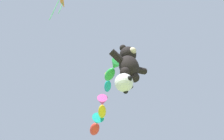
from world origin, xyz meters
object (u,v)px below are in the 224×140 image
at_px(fish_kite_crimson, 96,125).
at_px(teddy_bear_kite, 129,63).
at_px(soccer_ball_kite, 124,83).
at_px(fish_kite_goldfin, 102,107).
at_px(fish_kite_teal, 108,82).
at_px(diamond_kite, 61,1).
at_px(fish_kite_emerald, 112,70).

bearing_deg(fish_kite_crimson, teddy_bear_kite, -109.25).
xyz_separation_m(soccer_ball_kite, fish_kite_goldfin, (1.90, 4.60, 2.68)).
distance_m(fish_kite_teal, diamond_kite, 5.56).
height_order(soccer_ball_kite, fish_kite_goldfin, fish_kite_goldfin).
xyz_separation_m(teddy_bear_kite, fish_kite_crimson, (2.28, 6.51, 0.91)).
relative_size(soccer_ball_kite, fish_kite_emerald, 0.57).
bearing_deg(fish_kite_emerald, fish_kite_goldfin, 64.50).
xyz_separation_m(soccer_ball_kite, diamond_kite, (-3.70, 0.60, 4.65)).
distance_m(teddy_bear_kite, soccer_ball_kite, 1.78).
bearing_deg(soccer_ball_kite, teddy_bear_kite, 2.64).
bearing_deg(fish_kite_goldfin, fish_kite_teal, -113.34).
bearing_deg(soccer_ball_kite, fish_kite_crimson, 67.67).
bearing_deg(soccer_ball_kite, fish_kite_goldfin, 67.51).
bearing_deg(fish_kite_crimson, fish_kite_emerald, -114.21).
xyz_separation_m(soccer_ball_kite, fish_kite_teal, (1.16, 2.88, 3.19)).
xyz_separation_m(fish_kite_emerald, diamond_kite, (-4.03, -0.70, 2.32)).
relative_size(teddy_bear_kite, fish_kite_goldfin, 1.14).
relative_size(fish_kite_emerald, diamond_kite, 0.57).
bearing_deg(fish_kite_teal, soccer_ball_kite, -111.97).
height_order(fish_kite_crimson, diamond_kite, diamond_kite).
bearing_deg(diamond_kite, fish_kite_teal, 25.10).
bearing_deg(soccer_ball_kite, fish_kite_emerald, 75.68).
height_order(soccer_ball_kite, fish_kite_emerald, fish_kite_emerald).
bearing_deg(fish_kite_emerald, fish_kite_teal, 62.22).
distance_m(teddy_bear_kite, fish_kite_teal, 3.30).
distance_m(fish_kite_goldfin, fish_kite_crimson, 2.09).
height_order(soccer_ball_kite, fish_kite_crimson, fish_kite_crimson).
distance_m(soccer_ball_kite, fish_kite_goldfin, 5.65).
bearing_deg(diamond_kite, fish_kite_emerald, 9.90).
bearing_deg(fish_kite_teal, fish_kite_emerald, -117.78).
relative_size(fish_kite_emerald, fish_kite_teal, 1.00).
height_order(fish_kite_teal, fish_kite_crimson, fish_kite_teal).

